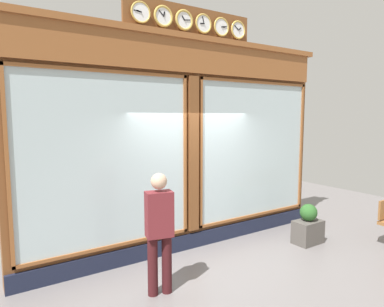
# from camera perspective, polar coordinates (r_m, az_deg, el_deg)

# --- Properties ---
(shop_facade) EXTENTS (6.29, 0.42, 4.33)m
(shop_facade) POSITION_cam_1_polar(r_m,az_deg,el_deg) (6.20, -0.64, 1.83)
(shop_facade) COLOR brown
(shop_facade) RESTS_ON ground_plane
(pedestrian) EXTENTS (0.40, 0.29, 1.69)m
(pedestrian) POSITION_cam_1_polar(r_m,az_deg,el_deg) (4.71, -5.53, -12.48)
(pedestrian) COLOR #3A1316
(pedestrian) RESTS_ON ground_plane
(planter_box) EXTENTS (0.56, 0.36, 0.45)m
(planter_box) POSITION_cam_1_polar(r_m,az_deg,el_deg) (7.04, 18.97, -12.41)
(planter_box) COLOR #4C4742
(planter_box) RESTS_ON ground_plane
(planter_shrub) EXTENTS (0.33, 0.33, 0.33)m
(planter_shrub) POSITION_cam_1_polar(r_m,az_deg,el_deg) (6.92, 19.09, -9.39)
(planter_shrub) COLOR #285623
(planter_shrub) RESTS_ON planter_box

